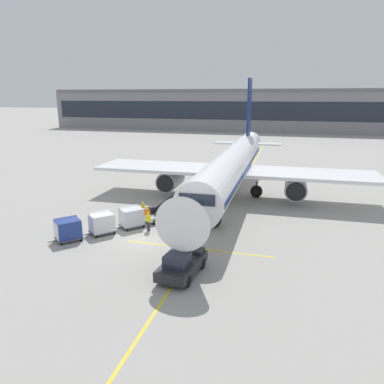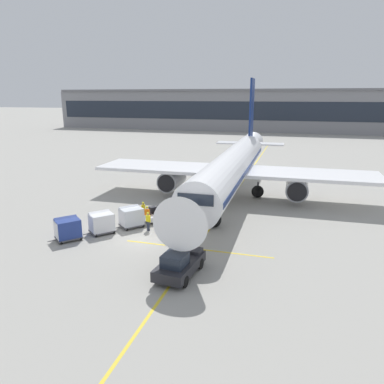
{
  "view_description": "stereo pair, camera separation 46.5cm",
  "coord_description": "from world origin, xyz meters",
  "px_view_note": "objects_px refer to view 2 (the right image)",
  "views": [
    {
      "loc": [
        11.69,
        -26.42,
        11.69
      ],
      "look_at": [
        2.94,
        5.11,
        3.07
      ],
      "focal_mm": 34.2,
      "sensor_mm": 36.0,
      "label": 1
    },
    {
      "loc": [
        12.14,
        -26.29,
        11.69
      ],
      "look_at": [
        2.94,
        5.11,
        3.07
      ],
      "focal_mm": 34.2,
      "sensor_mm": 36.0,
      "label": 2
    }
  ],
  "objects_px": {
    "baggage_cart_second": "(101,222)",
    "ground_crew_by_loader": "(148,220)",
    "belt_loader": "(165,211)",
    "ground_crew_wingwalker": "(143,209)",
    "parked_airplane": "(233,167)",
    "safety_cone_engine_keepout": "(179,198)",
    "safety_cone_nose_mark": "(170,202)",
    "safety_cone_wingtip": "(182,201)",
    "baggage_cart_third": "(68,228)",
    "baggage_cart_lead": "(131,216)",
    "pushback_tug": "(179,264)",
    "ground_crew_marshaller": "(147,214)",
    "ground_crew_by_carts": "(171,209)"
  },
  "relations": [
    {
      "from": "baggage_cart_second",
      "to": "ground_crew_by_loader",
      "type": "bearing_deg",
      "value": 24.78
    },
    {
      "from": "belt_loader",
      "to": "ground_crew_wingwalker",
      "type": "bearing_deg",
      "value": -170.93
    },
    {
      "from": "parked_airplane",
      "to": "baggage_cart_second",
      "type": "distance_m",
      "value": 17.36
    },
    {
      "from": "safety_cone_engine_keepout",
      "to": "safety_cone_nose_mark",
      "type": "xyz_separation_m",
      "value": [
        -0.51,
        -1.62,
        0.01
      ]
    },
    {
      "from": "ground_crew_by_loader",
      "to": "safety_cone_wingtip",
      "type": "height_order",
      "value": "ground_crew_by_loader"
    },
    {
      "from": "baggage_cart_third",
      "to": "safety_cone_nose_mark",
      "type": "relative_size",
      "value": 3.93
    },
    {
      "from": "baggage_cart_second",
      "to": "safety_cone_nose_mark",
      "type": "bearing_deg",
      "value": 74.31
    },
    {
      "from": "parked_airplane",
      "to": "ground_crew_by_loader",
      "type": "relative_size",
      "value": 24.27
    },
    {
      "from": "baggage_cart_lead",
      "to": "pushback_tug",
      "type": "relative_size",
      "value": 0.56
    },
    {
      "from": "parked_airplane",
      "to": "ground_crew_wingwalker",
      "type": "relative_size",
      "value": 24.27
    },
    {
      "from": "ground_crew_wingwalker",
      "to": "ground_crew_by_loader",
      "type": "bearing_deg",
      "value": -58.89
    },
    {
      "from": "baggage_cart_lead",
      "to": "safety_cone_nose_mark",
      "type": "relative_size",
      "value": 3.93
    },
    {
      "from": "ground_crew_marshaller",
      "to": "safety_cone_nose_mark",
      "type": "distance_m",
      "value": 6.66
    },
    {
      "from": "baggage_cart_lead",
      "to": "baggage_cart_third",
      "type": "bearing_deg",
      "value": -130.72
    },
    {
      "from": "baggage_cart_second",
      "to": "ground_crew_by_loader",
      "type": "xyz_separation_m",
      "value": [
        3.69,
        1.7,
        -0.0
      ]
    },
    {
      "from": "parked_airplane",
      "to": "baggage_cart_third",
      "type": "bearing_deg",
      "value": -122.81
    },
    {
      "from": "belt_loader",
      "to": "ground_crew_marshaller",
      "type": "xyz_separation_m",
      "value": [
        -1.22,
        -1.57,
        0.09
      ]
    },
    {
      "from": "parked_airplane",
      "to": "pushback_tug",
      "type": "height_order",
      "value": "parked_airplane"
    },
    {
      "from": "pushback_tug",
      "to": "ground_crew_by_carts",
      "type": "xyz_separation_m",
      "value": [
        -4.43,
        10.88,
        0.17
      ]
    },
    {
      "from": "baggage_cart_second",
      "to": "safety_cone_engine_keepout",
      "type": "xyz_separation_m",
      "value": [
        3.3,
        11.56,
        -0.69
      ]
    },
    {
      "from": "parked_airplane",
      "to": "ground_crew_by_carts",
      "type": "bearing_deg",
      "value": -115.01
    },
    {
      "from": "ground_crew_by_loader",
      "to": "ground_crew_by_carts",
      "type": "height_order",
      "value": "same"
    },
    {
      "from": "belt_loader",
      "to": "ground_crew_by_carts",
      "type": "relative_size",
      "value": 2.65
    },
    {
      "from": "ground_crew_by_loader",
      "to": "safety_cone_wingtip",
      "type": "distance_m",
      "value": 9.05
    },
    {
      "from": "ground_crew_by_loader",
      "to": "belt_loader",
      "type": "bearing_deg",
      "value": 82.17
    },
    {
      "from": "safety_cone_engine_keepout",
      "to": "safety_cone_nose_mark",
      "type": "bearing_deg",
      "value": -107.36
    },
    {
      "from": "safety_cone_engine_keepout",
      "to": "safety_cone_nose_mark",
      "type": "relative_size",
      "value": 0.97
    },
    {
      "from": "safety_cone_engine_keepout",
      "to": "pushback_tug",
      "type": "bearing_deg",
      "value": -71.55
    },
    {
      "from": "baggage_cart_third",
      "to": "safety_cone_nose_mark",
      "type": "distance_m",
      "value": 13.01
    },
    {
      "from": "safety_cone_nose_mark",
      "to": "ground_crew_wingwalker",
      "type": "bearing_deg",
      "value": -98.56
    },
    {
      "from": "baggage_cart_lead",
      "to": "ground_crew_by_loader",
      "type": "bearing_deg",
      "value": -13.81
    },
    {
      "from": "baggage_cart_lead",
      "to": "safety_cone_wingtip",
      "type": "bearing_deg",
      "value": 76.25
    },
    {
      "from": "safety_cone_wingtip",
      "to": "ground_crew_by_loader",
      "type": "bearing_deg",
      "value": -91.4
    },
    {
      "from": "ground_crew_by_loader",
      "to": "parked_airplane",
      "type": "bearing_deg",
      "value": 67.97
    },
    {
      "from": "belt_loader",
      "to": "ground_crew_wingwalker",
      "type": "height_order",
      "value": "belt_loader"
    },
    {
      "from": "belt_loader",
      "to": "safety_cone_engine_keepout",
      "type": "xyz_separation_m",
      "value": [
        -0.83,
        6.68,
        -0.6
      ]
    },
    {
      "from": "baggage_cart_third",
      "to": "baggage_cart_lead",
      "type": "bearing_deg",
      "value": 49.28
    },
    {
      "from": "ground_crew_marshaller",
      "to": "ground_crew_by_carts",
      "type": "bearing_deg",
      "value": 50.37
    },
    {
      "from": "parked_airplane",
      "to": "safety_cone_nose_mark",
      "type": "height_order",
      "value": "parked_airplane"
    },
    {
      "from": "baggage_cart_second",
      "to": "safety_cone_nose_mark",
      "type": "relative_size",
      "value": 3.93
    },
    {
      "from": "baggage_cart_lead",
      "to": "baggage_cart_second",
      "type": "distance_m",
      "value": 2.82
    },
    {
      "from": "pushback_tug",
      "to": "safety_cone_nose_mark",
      "type": "xyz_separation_m",
      "value": [
        -6.22,
        15.49,
        -0.51
      ]
    },
    {
      "from": "ground_crew_by_carts",
      "to": "safety_cone_nose_mark",
      "type": "xyz_separation_m",
      "value": [
        -1.79,
        4.61,
        -0.68
      ]
    },
    {
      "from": "baggage_cart_third",
      "to": "safety_cone_wingtip",
      "type": "height_order",
      "value": "baggage_cart_third"
    },
    {
      "from": "ground_crew_by_carts",
      "to": "safety_cone_wingtip",
      "type": "relative_size",
      "value": 2.82
    },
    {
      "from": "ground_crew_marshaller",
      "to": "ground_crew_by_loader",
      "type": "bearing_deg",
      "value": -64.08
    },
    {
      "from": "belt_loader",
      "to": "ground_crew_wingwalker",
      "type": "xyz_separation_m",
      "value": [
        -2.15,
        -0.34,
        0.09
      ]
    },
    {
      "from": "belt_loader",
      "to": "ground_crew_wingwalker",
      "type": "distance_m",
      "value": 2.18
    },
    {
      "from": "safety_cone_wingtip",
      "to": "pushback_tug",
      "type": "bearing_deg",
      "value": -72.6
    },
    {
      "from": "baggage_cart_lead",
      "to": "safety_cone_wingtip",
      "type": "xyz_separation_m",
      "value": [
        2.09,
        8.56,
        -0.7
      ]
    }
  ]
}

